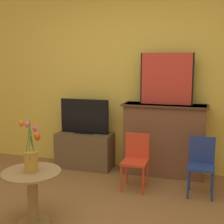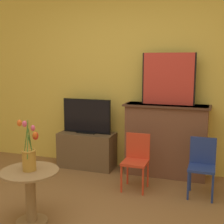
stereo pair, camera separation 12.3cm
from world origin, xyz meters
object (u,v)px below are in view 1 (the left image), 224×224
tv_monitor (84,117)px  vase_tulips (31,156)px  chair_red (136,157)px  painting (166,79)px  chair_blue (201,162)px

tv_monitor → vase_tulips: size_ratio=1.43×
chair_red → vase_tulips: (-0.74, -1.13, 0.29)m
painting → chair_red: (-0.27, -0.56, -0.93)m
chair_blue → tv_monitor: bearing=164.2°
tv_monitor → chair_blue: tv_monitor is taller
tv_monitor → vase_tulips: vase_tulips is taller
chair_red → vase_tulips: bearing=-123.3°
tv_monitor → chair_red: bearing=-30.6°
chair_blue → vase_tulips: 1.94m
vase_tulips → chair_blue: bearing=38.0°
chair_red → chair_blue: 0.77m
chair_red → vase_tulips: size_ratio=1.33×
painting → tv_monitor: painting is taller
painting → vase_tulips: size_ratio=1.38×
tv_monitor → vase_tulips: (0.13, -1.65, -0.07)m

